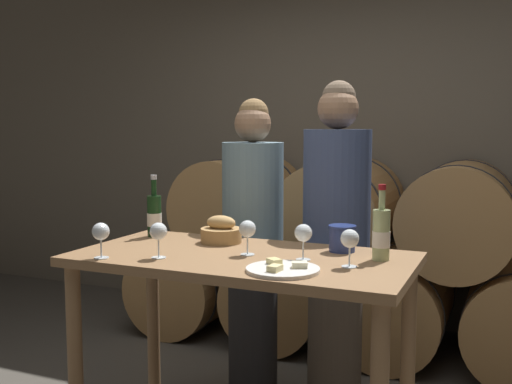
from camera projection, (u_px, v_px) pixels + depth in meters
stone_wall_back at (366, 108)px, 4.43m from camera, size 10.00×0.12×3.20m
barrel_stack at (342, 259)px, 4.00m from camera, size 2.90×0.95×1.25m
tasting_table at (242, 288)px, 2.52m from camera, size 1.41×0.72×0.93m
person_left at (253, 247)px, 3.20m from camera, size 0.33×0.33×1.61m
person_right at (336, 246)px, 3.02m from camera, size 0.34×0.34×1.69m
wine_bottle_red at (154, 215)px, 2.92m from camera, size 0.07×0.07×0.30m
wine_bottle_white at (381, 234)px, 2.39m from camera, size 0.07×0.07×0.31m
blue_crock at (342, 237)px, 2.56m from camera, size 0.12×0.12×0.11m
bread_basket at (221, 232)px, 2.76m from camera, size 0.19×0.19×0.13m
cheese_plate at (283, 269)px, 2.21m from camera, size 0.28×0.28×0.04m
wine_glass_far_left at (101, 233)px, 2.43m from camera, size 0.07×0.07×0.15m
wine_glass_left at (158, 232)px, 2.43m from camera, size 0.07×0.07×0.15m
wine_glass_center at (248, 230)px, 2.49m from camera, size 0.07×0.07×0.15m
wine_glass_right at (304, 234)px, 2.39m from camera, size 0.07×0.07×0.15m
wine_glass_far_right at (350, 240)px, 2.27m from camera, size 0.07×0.07×0.15m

